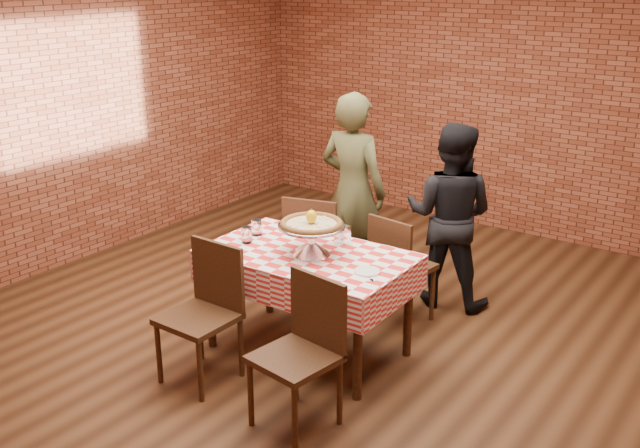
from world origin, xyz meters
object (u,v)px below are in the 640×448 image
at_px(water_glass_right, 257,227).
at_px(chair_near_right, 295,357).
at_px(pizza, 311,224).
at_px(chair_far_left, 318,247).
at_px(water_glass_left, 247,235).
at_px(diner_olive, 353,191).
at_px(chair_near_left, 198,317).
at_px(table, 308,303).
at_px(pizza_stand, 312,240).
at_px(condiment_caddy, 343,234).
at_px(chair_far_right, 403,268).
at_px(diner_black, 449,215).

relative_size(water_glass_right, chair_near_right, 0.13).
bearing_deg(pizza, chair_far_left, 122.72).
height_order(water_glass_left, diner_olive, diner_olive).
bearing_deg(chair_near_left, water_glass_left, 101.43).
xyz_separation_m(table, pizza_stand, (0.03, -0.00, 0.49)).
height_order(pizza_stand, condiment_caddy, pizza_stand).
distance_m(table, chair_far_right, 0.87).
height_order(water_glass_left, chair_far_left, chair_far_left).
relative_size(table, diner_black, 0.93).
bearing_deg(chair_near_right, condiment_caddy, 117.99).
bearing_deg(diner_olive, chair_far_left, 84.86).
relative_size(condiment_caddy, chair_near_left, 0.14).
height_order(water_glass_right, diner_black, diner_black).
xyz_separation_m(condiment_caddy, diner_olive, (-0.50, 0.90, 0.01)).
relative_size(pizza_stand, chair_near_right, 0.51).
relative_size(chair_near_right, chair_far_right, 1.05).
relative_size(pizza, chair_far_right, 0.48).
xyz_separation_m(table, chair_near_left, (-0.35, -0.73, 0.09)).
height_order(pizza_stand, chair_far_right, pizza_stand).
bearing_deg(water_glass_left, water_glass_right, 104.44).
xyz_separation_m(chair_near_left, chair_near_right, (0.83, -0.05, -0.00)).
bearing_deg(chair_near_left, diner_black, 69.81).
relative_size(pizza, chair_near_left, 0.46).
relative_size(table, chair_far_right, 1.60).
bearing_deg(diner_olive, pizza, 109.70).
distance_m(table, diner_olive, 1.35).
bearing_deg(table, water_glass_right, 172.69).
xyz_separation_m(pizza, chair_near_right, (0.44, -0.77, -0.51)).
bearing_deg(condiment_caddy, table, -92.83).
xyz_separation_m(water_glass_left, water_glass_right, (-0.04, 0.16, 0.00)).
distance_m(chair_far_left, diner_olive, 0.59).
distance_m(table, diner_black, 1.43).
distance_m(pizza, diner_olive, 1.29).
bearing_deg(table, water_glass_left, -168.77).
distance_m(chair_near_right, chair_far_left, 1.78).
relative_size(table, water_glass_right, 11.80).
bearing_deg(chair_far_left, pizza_stand, 107.27).
relative_size(pizza_stand, water_glass_left, 3.97).
height_order(table, condiment_caddy, condiment_caddy).
bearing_deg(pizza, diner_olive, 110.23).
bearing_deg(condiment_caddy, water_glass_left, -131.39).
distance_m(chair_near_right, diner_black, 2.11).
bearing_deg(chair_far_left, condiment_caddy, 124.79).
relative_size(water_glass_left, chair_near_left, 0.13).
relative_size(condiment_caddy, diner_olive, 0.08).
height_order(pizza_stand, chair_near_left, pizza_stand).
distance_m(chair_near_right, chair_far_right, 1.60).
xyz_separation_m(water_glass_left, diner_olive, (0.06, 1.29, 0.02)).
xyz_separation_m(diner_olive, diner_black, (0.84, 0.12, -0.09)).
distance_m(pizza_stand, diner_olive, 1.28).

